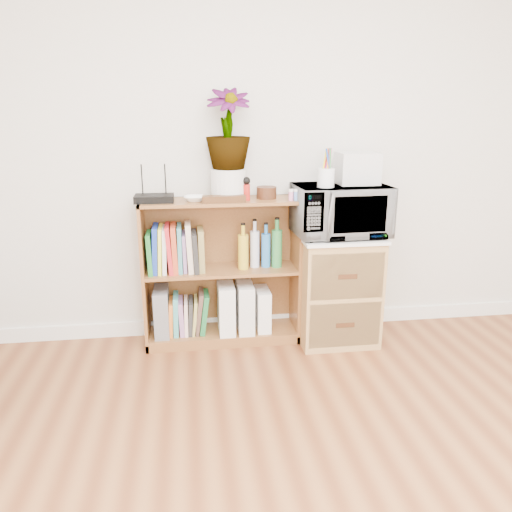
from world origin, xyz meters
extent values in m
cube|color=white|center=(0.00, 2.24, 0.05)|extent=(4.00, 0.02, 0.10)
cube|color=brown|center=(-0.35, 2.10, 0.47)|extent=(1.00, 0.30, 0.95)
cube|color=#9E7542|center=(0.40, 2.02, 0.35)|extent=(0.50, 0.45, 0.70)
imported|color=silver|center=(0.40, 2.02, 0.88)|extent=(0.59, 0.41, 0.32)
cylinder|color=white|center=(0.28, 1.95, 1.09)|extent=(0.10, 0.10, 0.11)
cube|color=silver|center=(0.51, 2.06, 1.14)|extent=(0.25, 0.21, 0.20)
cube|color=black|center=(-0.75, 2.08, 0.97)|extent=(0.23, 0.16, 0.04)
imported|color=white|center=(-0.51, 2.07, 0.97)|extent=(0.13, 0.13, 0.03)
cylinder|color=silver|center=(-0.29, 2.12, 1.04)|extent=(0.22, 0.22, 0.19)
imported|color=#346528|center=(-0.29, 2.12, 1.38)|extent=(0.27, 0.27, 0.48)
cube|color=#391D0F|center=(-0.33, 2.00, 0.97)|extent=(0.26, 0.07, 0.04)
cylinder|color=#B31D16|center=(-0.19, 2.06, 1.00)|extent=(0.04, 0.04, 0.10)
cylinder|color=#3B1E10|center=(-0.06, 2.11, 0.99)|extent=(0.13, 0.13, 0.07)
cube|color=#D37593|center=(0.11, 2.01, 0.98)|extent=(0.11, 0.04, 0.06)
cube|color=slate|center=(-0.75, 2.10, 0.23)|extent=(0.09, 0.25, 0.31)
cube|color=white|center=(-0.33, 2.09, 0.23)|extent=(0.10, 0.26, 0.33)
cube|color=silver|center=(-0.20, 2.09, 0.23)|extent=(0.10, 0.26, 0.33)
cube|color=white|center=(-0.08, 2.09, 0.21)|extent=(0.09, 0.22, 0.28)
cube|color=#1F762C|center=(-0.80, 2.10, 0.63)|extent=(0.03, 0.20, 0.26)
cube|color=#1B37A7|center=(-0.76, 2.10, 0.65)|extent=(0.04, 0.20, 0.30)
cube|color=#EFF539|center=(-0.73, 2.10, 0.65)|extent=(0.04, 0.20, 0.29)
cube|color=silver|center=(-0.71, 2.10, 0.64)|extent=(0.04, 0.20, 0.29)
cube|color=red|center=(-0.68, 2.10, 0.65)|extent=(0.04, 0.20, 0.30)
cube|color=#C54222|center=(-0.64, 2.10, 0.65)|extent=(0.04, 0.20, 0.30)
cube|color=teal|center=(-0.61, 2.10, 0.65)|extent=(0.03, 0.20, 0.29)
cube|color=#906BA1|center=(-0.58, 2.10, 0.62)|extent=(0.03, 0.20, 0.24)
cube|color=beige|center=(-0.55, 2.10, 0.66)|extent=(0.05, 0.20, 0.31)
cube|color=#252525|center=(-0.51, 2.10, 0.63)|extent=(0.04, 0.20, 0.25)
cube|color=olive|center=(-0.48, 2.10, 0.64)|extent=(0.04, 0.20, 0.27)
cylinder|color=gold|center=(-0.21, 2.10, 0.65)|extent=(0.07, 0.07, 0.29)
cylinder|color=silver|center=(-0.13, 2.10, 0.65)|extent=(0.06, 0.06, 0.31)
cylinder|color=#2973C1|center=(-0.06, 2.10, 0.64)|extent=(0.06, 0.06, 0.28)
cylinder|color=#2F8340|center=(0.01, 2.10, 0.66)|extent=(0.07, 0.07, 0.32)
cube|color=orange|center=(-0.69, 2.10, 0.18)|extent=(0.03, 0.19, 0.23)
cube|color=teal|center=(-0.65, 2.10, 0.20)|extent=(0.04, 0.19, 0.26)
cube|color=#9E6A9F|center=(-0.62, 2.10, 0.18)|extent=(0.04, 0.19, 0.23)
cube|color=beige|center=(-0.59, 2.10, 0.18)|extent=(0.03, 0.19, 0.23)
cube|color=#2B2B2B|center=(-0.56, 2.10, 0.18)|extent=(0.04, 0.19, 0.23)
cube|color=tan|center=(-0.53, 2.10, 0.19)|extent=(0.04, 0.19, 0.23)
cube|color=#50392D|center=(-0.50, 2.10, 0.21)|extent=(0.07, 0.19, 0.28)
cube|color=#1C6933|center=(-0.47, 2.10, 0.20)|extent=(0.07, 0.19, 0.27)
camera|label=1|loc=(-0.55, -0.98, 1.48)|focal=35.00mm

